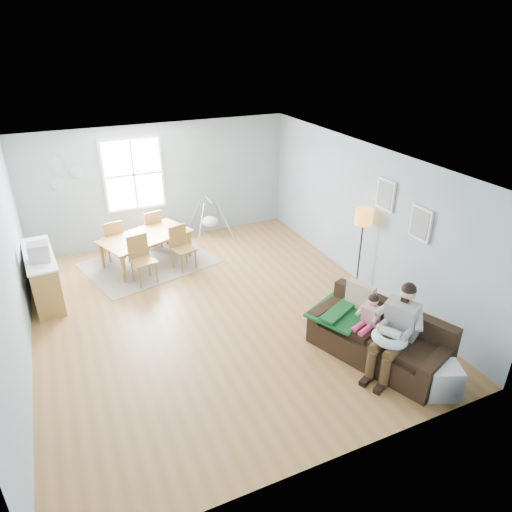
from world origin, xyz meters
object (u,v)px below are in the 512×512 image
storage_cube (441,380)px  chair_se (181,245)px  baby_swing (210,221)px  father (396,328)px  sofa (379,340)px  chair_sw (141,256)px  dining_table (148,250)px  chair_ne (152,227)px  chair_nw (113,238)px  floor_lamp (363,223)px  counter (43,276)px  toddler (368,315)px  monitor (39,252)px

storage_cube → chair_se: 5.52m
baby_swing → father: bearing=-81.3°
sofa → chair_sw: size_ratio=2.29×
dining_table → chair_se: 0.80m
storage_cube → chair_se: (-2.17, 5.07, 0.28)m
father → dining_table: (-2.50, 4.85, -0.40)m
chair_se → chair_ne: bearing=105.6°
chair_sw → storage_cube: bearing=-57.8°
chair_nw → baby_swing: size_ratio=0.93×
floor_lamp → counter: bearing=159.8°
chair_ne → counter: (-2.30, -1.35, -0.05)m
father → chair_sw: size_ratio=1.41×
chair_sw → baby_swing: size_ratio=0.99×
chair_nw → chair_ne: (0.88, 0.24, 0.00)m
toddler → baby_swing: (-0.73, 5.13, -0.26)m
toddler → chair_se: (-1.78, 3.90, -0.16)m
chair_sw → counter: chair_sw is taller
chair_nw → monitor: size_ratio=2.65×
toddler → dining_table: toddler is taller
storage_cube → baby_swing: bearing=100.1°
toddler → storage_cube: size_ratio=1.43×
chair_se → monitor: size_ratio=2.71×
father → floor_lamp: size_ratio=0.85×
toddler → chair_sw: bearing=125.9°
counter → monitor: size_ratio=4.92×
floor_lamp → chair_nw: 5.20m
counter → chair_sw: bearing=-3.0°
chair_ne → monitor: monitor is taller
chair_ne → toddler: bearing=-67.5°
dining_table → chair_nw: size_ratio=2.00×
floor_lamp → chair_se: bearing=142.9°
chair_se → baby_swing: size_ratio=0.95×
chair_ne → counter: size_ratio=0.54×
baby_swing → chair_sw: bearing=-142.6°
counter → sofa: bearing=-40.6°
toddler → monitor: 5.58m
sofa → storage_cube: sofa is taller
chair_nw → baby_swing: (2.26, 0.27, -0.09)m
dining_table → monitor: 2.33m
toddler → chair_sw: toddler is taller
chair_sw → counter: size_ratio=0.57×
storage_cube → baby_swing: baby_swing is taller
storage_cube → father: bearing=110.9°
baby_swing → toddler: bearing=-81.9°
dining_table → chair_sw: size_ratio=1.88×
toddler → counter: size_ratio=0.47×
storage_cube → toddler: bearing=108.5°
chair_sw → chair_ne: size_ratio=1.06×
sofa → chair_se: chair_se is taller
chair_sw → chair_ne: bearing=69.6°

